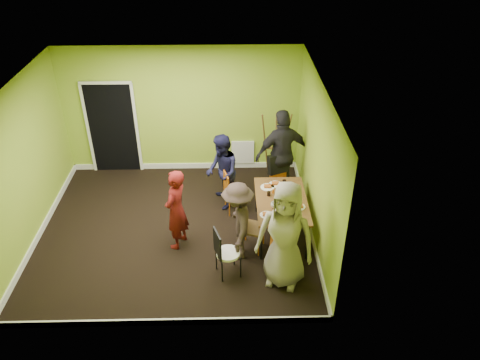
{
  "coord_description": "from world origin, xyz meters",
  "views": [
    {
      "loc": [
        1.03,
        -6.9,
        5.48
      ],
      "look_at": [
        1.19,
        0.0,
        1.08
      ],
      "focal_mm": 35.0,
      "sensor_mm": 36.0,
      "label": 1
    }
  ],
  "objects_px": {
    "chair_bentwood": "(224,251)",
    "person_left_near": "(238,221)",
    "chair_left_near": "(248,223)",
    "blue_bottle": "(298,205)",
    "easel": "(275,147)",
    "chair_front_end": "(283,241)",
    "chair_left_far": "(231,190)",
    "chair_back_end": "(279,169)",
    "person_left_far": "(222,172)",
    "dining_table": "(281,202)",
    "thermos": "(282,194)",
    "person_back_end": "(282,154)",
    "person_standing": "(176,210)",
    "person_front_end": "(285,236)",
    "orange_bottle": "(273,191)"
  },
  "relations": [
    {
      "from": "chair_left_far",
      "to": "blue_bottle",
      "type": "xyz_separation_m",
      "value": [
        1.12,
        -1.01,
        0.36
      ]
    },
    {
      "from": "chair_bentwood",
      "to": "orange_bottle",
      "type": "bearing_deg",
      "value": 126.55
    },
    {
      "from": "blue_bottle",
      "to": "person_left_near",
      "type": "xyz_separation_m",
      "value": [
        -1.02,
        -0.28,
        -0.13
      ]
    },
    {
      "from": "chair_left_near",
      "to": "chair_front_end",
      "type": "height_order",
      "value": "chair_front_end"
    },
    {
      "from": "easel",
      "to": "person_left_far",
      "type": "bearing_deg",
      "value": -138.92
    },
    {
      "from": "chair_bentwood",
      "to": "orange_bottle",
      "type": "distance_m",
      "value": 1.56
    },
    {
      "from": "person_standing",
      "to": "person_left_near",
      "type": "relative_size",
      "value": 1.05
    },
    {
      "from": "person_left_near",
      "to": "person_standing",
      "type": "bearing_deg",
      "value": -108.16
    },
    {
      "from": "dining_table",
      "to": "thermos",
      "type": "xyz_separation_m",
      "value": [
        0.0,
        0.0,
        0.17
      ]
    },
    {
      "from": "chair_bentwood",
      "to": "thermos",
      "type": "distance_m",
      "value": 1.5
    },
    {
      "from": "dining_table",
      "to": "easel",
      "type": "height_order",
      "value": "easel"
    },
    {
      "from": "easel",
      "to": "person_front_end",
      "type": "bearing_deg",
      "value": -92.22
    },
    {
      "from": "blue_bottle",
      "to": "person_left_near",
      "type": "height_order",
      "value": "person_left_near"
    },
    {
      "from": "person_back_end",
      "to": "person_front_end",
      "type": "xyz_separation_m",
      "value": [
        -0.2,
        -2.49,
        -0.02
      ]
    },
    {
      "from": "dining_table",
      "to": "person_standing",
      "type": "bearing_deg",
      "value": -171.87
    },
    {
      "from": "thermos",
      "to": "person_back_end",
      "type": "relative_size",
      "value": 0.13
    },
    {
      "from": "chair_left_near",
      "to": "chair_bentwood",
      "type": "xyz_separation_m",
      "value": [
        -0.4,
        -0.67,
        -0.04
      ]
    },
    {
      "from": "blue_bottle",
      "to": "person_standing",
      "type": "relative_size",
      "value": 0.14
    },
    {
      "from": "blue_bottle",
      "to": "person_left_far",
      "type": "height_order",
      "value": "person_left_far"
    },
    {
      "from": "chair_front_end",
      "to": "person_standing",
      "type": "bearing_deg",
      "value": 168.6
    },
    {
      "from": "chair_left_far",
      "to": "orange_bottle",
      "type": "distance_m",
      "value": 0.95
    },
    {
      "from": "dining_table",
      "to": "chair_back_end",
      "type": "height_order",
      "value": "chair_back_end"
    },
    {
      "from": "easel",
      "to": "blue_bottle",
      "type": "bearing_deg",
      "value": -85.13
    },
    {
      "from": "chair_bentwood",
      "to": "person_left_near",
      "type": "relative_size",
      "value": 0.62
    },
    {
      "from": "chair_front_end",
      "to": "thermos",
      "type": "height_order",
      "value": "chair_front_end"
    },
    {
      "from": "chair_back_end",
      "to": "chair_left_far",
      "type": "bearing_deg",
      "value": 0.57
    },
    {
      "from": "dining_table",
      "to": "chair_left_near",
      "type": "xyz_separation_m",
      "value": [
        -0.61,
        -0.37,
        -0.16
      ]
    },
    {
      "from": "chair_front_end",
      "to": "person_left_far",
      "type": "xyz_separation_m",
      "value": [
        -1.0,
        1.85,
        0.19
      ]
    },
    {
      "from": "person_left_far",
      "to": "person_standing",
      "type": "bearing_deg",
      "value": -44.81
    },
    {
      "from": "chair_left_near",
      "to": "blue_bottle",
      "type": "bearing_deg",
      "value": 113.93
    },
    {
      "from": "chair_back_end",
      "to": "thermos",
      "type": "height_order",
      "value": "chair_back_end"
    },
    {
      "from": "thermos",
      "to": "person_front_end",
      "type": "height_order",
      "value": "person_front_end"
    },
    {
      "from": "thermos",
      "to": "chair_back_end",
      "type": "bearing_deg",
      "value": 87.08
    },
    {
      "from": "chair_left_near",
      "to": "person_front_end",
      "type": "bearing_deg",
      "value": 51.9
    },
    {
      "from": "dining_table",
      "to": "thermos",
      "type": "distance_m",
      "value": 0.17
    },
    {
      "from": "chair_left_far",
      "to": "chair_back_end",
      "type": "height_order",
      "value": "chair_back_end"
    },
    {
      "from": "person_left_far",
      "to": "person_left_near",
      "type": "xyz_separation_m",
      "value": [
        0.28,
        -1.52,
        -0.04
      ]
    },
    {
      "from": "dining_table",
      "to": "easel",
      "type": "distance_m",
      "value": 1.92
    },
    {
      "from": "person_standing",
      "to": "person_back_end",
      "type": "distance_m",
      "value": 2.51
    },
    {
      "from": "chair_back_end",
      "to": "person_front_end",
      "type": "relative_size",
      "value": 0.54
    },
    {
      "from": "chair_back_end",
      "to": "person_left_near",
      "type": "height_order",
      "value": "person_left_near"
    },
    {
      "from": "orange_bottle",
      "to": "person_standing",
      "type": "distance_m",
      "value": 1.77
    },
    {
      "from": "chair_front_end",
      "to": "person_back_end",
      "type": "xyz_separation_m",
      "value": [
        0.19,
        2.2,
        0.37
      ]
    },
    {
      "from": "chair_left_near",
      "to": "thermos",
      "type": "relative_size",
      "value": 4.02
    },
    {
      "from": "person_standing",
      "to": "person_left_far",
      "type": "height_order",
      "value": "person_left_far"
    },
    {
      "from": "person_left_near",
      "to": "person_front_end",
      "type": "height_order",
      "value": "person_front_end"
    },
    {
      "from": "person_standing",
      "to": "chair_left_near",
      "type": "bearing_deg",
      "value": 106.51
    },
    {
      "from": "person_standing",
      "to": "person_left_far",
      "type": "relative_size",
      "value": 0.99
    },
    {
      "from": "dining_table",
      "to": "blue_bottle",
      "type": "distance_m",
      "value": 0.41
    },
    {
      "from": "easel",
      "to": "chair_front_end",
      "type": "bearing_deg",
      "value": -92.19
    }
  ]
}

